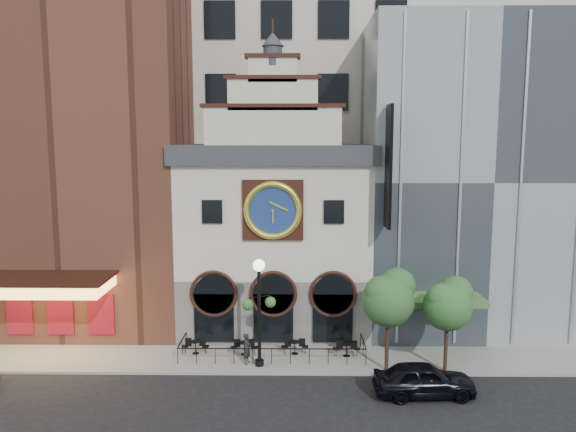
% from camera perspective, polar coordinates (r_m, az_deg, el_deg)
% --- Properties ---
extents(ground, '(120.00, 120.00, 0.00)m').
position_cam_1_polar(ground, '(31.63, -1.76, -15.89)').
color(ground, black).
rests_on(ground, ground).
extents(sidewalk, '(44.00, 5.00, 0.15)m').
position_cam_1_polar(sidewalk, '(33.90, -1.58, -14.07)').
color(sidewalk, gray).
rests_on(sidewalk, ground).
extents(clock_building, '(12.60, 8.78, 18.65)m').
position_cam_1_polar(clock_building, '(37.25, -1.30, -1.47)').
color(clock_building, '#605E5B').
rests_on(clock_building, ground).
extents(theater_building, '(14.00, 15.60, 25.00)m').
position_cam_1_polar(theater_building, '(41.40, -19.66, 7.25)').
color(theater_building, brown).
rests_on(theater_building, ground).
extents(retail_building, '(14.00, 14.40, 20.00)m').
position_cam_1_polar(retail_building, '(40.70, 17.45, 3.87)').
color(retail_building, gray).
rests_on(retail_building, ground).
extents(office_tower, '(20.00, 16.00, 40.00)m').
position_cam_1_polar(office_tower, '(49.45, -0.85, 16.35)').
color(office_tower, beige).
rests_on(office_tower, ground).
extents(cafe_railing, '(10.60, 2.60, 0.90)m').
position_cam_1_polar(cafe_railing, '(33.71, -1.58, -13.24)').
color(cafe_railing, black).
rests_on(cafe_railing, sidewalk).
extents(bistro_0, '(1.58, 0.68, 0.90)m').
position_cam_1_polar(bistro_0, '(34.36, -9.38, -12.90)').
color(bistro_0, black).
rests_on(bistro_0, sidewalk).
extents(bistro_1, '(1.58, 0.68, 0.90)m').
position_cam_1_polar(bistro_1, '(33.89, -4.46, -13.12)').
color(bistro_1, black).
rests_on(bistro_1, sidewalk).
extents(bistro_2, '(1.58, 0.68, 0.90)m').
position_cam_1_polar(bistro_2, '(33.88, 0.71, -13.10)').
color(bistro_2, black).
rests_on(bistro_2, sidewalk).
extents(bistro_3, '(1.58, 0.68, 0.90)m').
position_cam_1_polar(bistro_3, '(33.72, 5.97, -13.24)').
color(bistro_3, black).
rests_on(bistro_3, sidewalk).
extents(car_right, '(5.12, 2.27, 1.71)m').
position_cam_1_polar(car_right, '(29.84, 13.68, -15.84)').
color(car_right, black).
rests_on(car_right, ground).
extents(pedestrian, '(0.59, 0.73, 1.73)m').
position_cam_1_polar(pedestrian, '(32.53, -4.17, -13.27)').
color(pedestrian, black).
rests_on(pedestrian, sidewalk).
extents(lamppost, '(1.84, 1.13, 6.06)m').
position_cam_1_polar(lamppost, '(31.25, -2.95, -8.57)').
color(lamppost, black).
rests_on(lamppost, sidewalk).
extents(tree_left, '(2.94, 2.83, 5.66)m').
position_cam_1_polar(tree_left, '(31.03, 10.22, -8.04)').
color(tree_left, '#382619').
rests_on(tree_left, sidewalk).
extents(tree_right, '(2.72, 2.62, 5.24)m').
position_cam_1_polar(tree_right, '(31.73, 15.97, -8.45)').
color(tree_right, '#382619').
rests_on(tree_right, sidewalk).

